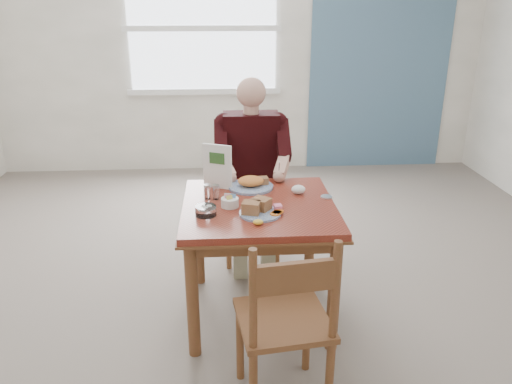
{
  "coord_description": "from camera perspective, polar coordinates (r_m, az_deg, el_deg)",
  "views": [
    {
      "loc": [
        -0.2,
        -2.73,
        1.88
      ],
      "look_at": [
        -0.02,
        0.0,
        0.83
      ],
      "focal_mm": 35.0,
      "sensor_mm": 36.0,
      "label": 1
    }
  ],
  "objects": [
    {
      "name": "near_plate",
      "position": [
        2.81,
        0.35,
        -1.94
      ],
      "size": [
        0.31,
        0.31,
        0.08
      ],
      "color": "white",
      "rests_on": "table"
    },
    {
      "name": "far_plate",
      "position": [
        3.21,
        -0.51,
        0.98
      ],
      "size": [
        0.33,
        0.33,
        0.08
      ],
      "color": "white",
      "rests_on": "table"
    },
    {
      "name": "lemon_wedge",
      "position": [
        2.68,
        0.25,
        -3.47
      ],
      "size": [
        0.06,
        0.04,
        0.03
      ],
      "primitive_type": "ellipsoid",
      "rotation": [
        0.0,
        0.0,
        -0.08
      ],
      "color": "yellow",
      "rests_on": "table"
    },
    {
      "name": "accent_panel",
      "position": [
        6.01,
        14.15,
        15.84
      ],
      "size": [
        1.6,
        0.02,
        2.8
      ],
      "primitive_type": "cube",
      "color": "slate",
      "rests_on": "ground"
    },
    {
      "name": "window",
      "position": [
        5.71,
        -6.16,
        18.11
      ],
      "size": [
        1.72,
        0.04,
        1.42
      ],
      "color": "white",
      "rests_on": "wall_back"
    },
    {
      "name": "diner",
      "position": [
        3.61,
        -0.49,
        3.81
      ],
      "size": [
        0.53,
        0.56,
        1.39
      ],
      "color": "#9A9474",
      "rests_on": "chair_far"
    },
    {
      "name": "creamer",
      "position": [
        2.81,
        -5.76,
        -2.12
      ],
      "size": [
        0.13,
        0.13,
        0.05
      ],
      "color": "white",
      "rests_on": "table"
    },
    {
      "name": "metal_dish",
      "position": [
        3.08,
        8.06,
        -0.54
      ],
      "size": [
        0.09,
        0.09,
        0.01
      ],
      "primitive_type": "cylinder",
      "rotation": [
        0.0,
        0.0,
        -0.33
      ],
      "color": "silver",
      "rests_on": "table"
    },
    {
      "name": "napkin",
      "position": [
        3.12,
        4.86,
        0.29
      ],
      "size": [
        0.11,
        0.1,
        0.06
      ],
      "primitive_type": "ellipsoid",
      "rotation": [
        0.0,
        0.0,
        -0.36
      ],
      "color": "white",
      "rests_on": "table"
    },
    {
      "name": "wall_back",
      "position": [
        5.75,
        -1.92,
        16.23
      ],
      "size": [
        5.5,
        0.0,
        5.5
      ],
      "primitive_type": "plane",
      "rotation": [
        1.57,
        0.0,
        0.0
      ],
      "color": "white",
      "rests_on": "ground"
    },
    {
      "name": "caddy",
      "position": [
        2.91,
        -3.01,
        -1.18
      ],
      "size": [
        0.12,
        0.12,
        0.08
      ],
      "color": "white",
      "rests_on": "table"
    },
    {
      "name": "floor",
      "position": [
        3.32,
        0.3,
        -13.42
      ],
      "size": [
        6.0,
        6.0,
        0.0
      ],
      "primitive_type": "plane",
      "color": "#73695D",
      "rests_on": "ground"
    },
    {
      "name": "table",
      "position": [
        3.0,
        0.32,
        -3.33
      ],
      "size": [
        0.92,
        0.92,
        0.75
      ],
      "color": "maroon",
      "rests_on": "ground"
    },
    {
      "name": "shakers",
      "position": [
        3.03,
        -5.09,
        0.05
      ],
      "size": [
        0.1,
        0.06,
        0.09
      ],
      "color": "white",
      "rests_on": "table"
    },
    {
      "name": "menu",
      "position": [
        3.18,
        -4.44,
        2.96
      ],
      "size": [
        0.18,
        0.1,
        0.29
      ],
      "color": "white",
      "rests_on": "table"
    },
    {
      "name": "chair_near",
      "position": [
        2.4,
        3.41,
        -14.73
      ],
      "size": [
        0.47,
        0.47,
        0.95
      ],
      "color": "brown",
      "rests_on": "ground"
    },
    {
      "name": "chair_far",
      "position": [
        3.8,
        -0.56,
        -0.59
      ],
      "size": [
        0.42,
        0.42,
        0.95
      ],
      "color": "brown",
      "rests_on": "ground"
    }
  ]
}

